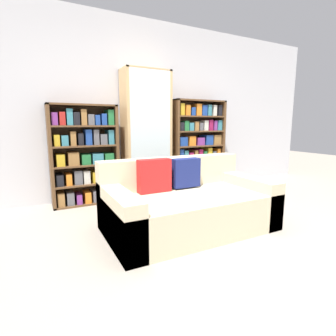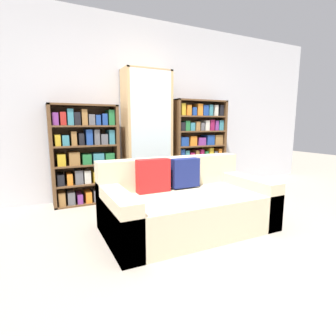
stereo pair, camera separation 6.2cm
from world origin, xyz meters
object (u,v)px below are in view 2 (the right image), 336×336
(display_cabinet, at_px, (147,135))
(wine_bottle, at_px, (194,192))
(bookshelf_left, at_px, (86,156))
(couch, at_px, (185,204))
(bookshelf_right, at_px, (198,147))

(display_cabinet, relative_size, wine_bottle, 4.75)
(bookshelf_left, xyz_separation_m, wine_bottle, (1.37, -0.70, -0.51))
(display_cabinet, distance_m, wine_bottle, 1.13)
(couch, relative_size, display_cabinet, 0.91)
(display_cabinet, height_order, wine_bottle, display_cabinet)
(couch, xyz_separation_m, wine_bottle, (0.57, 0.73, -0.10))
(display_cabinet, xyz_separation_m, bookshelf_right, (0.94, 0.02, -0.21))
(bookshelf_left, bearing_deg, wine_bottle, -26.97)
(bookshelf_left, height_order, bookshelf_right, bookshelf_right)
(bookshelf_left, relative_size, bookshelf_right, 0.92)
(couch, distance_m, wine_bottle, 0.93)
(bookshelf_left, height_order, display_cabinet, display_cabinet)
(bookshelf_left, xyz_separation_m, bookshelf_right, (1.87, -0.00, 0.06))
(bookshelf_right, xyz_separation_m, wine_bottle, (-0.50, -0.70, -0.57))
(bookshelf_left, height_order, wine_bottle, bookshelf_left)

